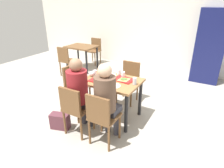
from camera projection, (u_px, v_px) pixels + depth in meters
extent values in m
cube|color=#9E998E|center=(112.00, 116.00, 3.65)|extent=(10.00, 10.00, 0.02)
cube|color=silver|center=(164.00, 24.00, 5.63)|extent=(10.00, 0.10, 2.80)
cube|color=olive|center=(112.00, 81.00, 3.35)|extent=(1.00, 0.73, 0.04)
cylinder|color=black|center=(83.00, 101.00, 3.45)|extent=(0.06, 0.06, 0.71)
cylinder|color=black|center=(126.00, 114.00, 3.06)|extent=(0.06, 0.06, 0.71)
cylinder|color=black|center=(101.00, 89.00, 3.94)|extent=(0.06, 0.06, 0.71)
cylinder|color=black|center=(140.00, 98.00, 3.55)|extent=(0.06, 0.06, 0.71)
cube|color=brown|center=(78.00, 108.00, 3.04)|extent=(0.40, 0.40, 0.03)
cube|color=brown|center=(70.00, 101.00, 2.81)|extent=(0.38, 0.04, 0.40)
cylinder|color=brown|center=(78.00, 113.00, 3.35)|extent=(0.04, 0.04, 0.44)
cylinder|color=brown|center=(94.00, 118.00, 3.19)|extent=(0.04, 0.04, 0.44)
cylinder|color=brown|center=(65.00, 122.00, 3.08)|extent=(0.04, 0.04, 0.44)
cylinder|color=brown|center=(81.00, 129.00, 2.92)|extent=(0.04, 0.04, 0.44)
cube|color=brown|center=(105.00, 117.00, 2.82)|extent=(0.40, 0.40, 0.03)
cube|color=brown|center=(98.00, 110.00, 2.59)|extent=(0.38, 0.04, 0.40)
cylinder|color=brown|center=(101.00, 121.00, 3.12)|extent=(0.04, 0.04, 0.44)
cylinder|color=brown|center=(120.00, 127.00, 2.97)|extent=(0.04, 0.04, 0.44)
cylinder|color=brown|center=(90.00, 132.00, 2.85)|extent=(0.04, 0.04, 0.44)
cylinder|color=brown|center=(109.00, 139.00, 2.70)|extent=(0.04, 0.04, 0.44)
cube|color=brown|center=(127.00, 83.00, 3.99)|extent=(0.40, 0.40, 0.03)
cube|color=brown|center=(131.00, 70.00, 4.05)|extent=(0.38, 0.04, 0.40)
cylinder|color=brown|center=(131.00, 97.00, 3.88)|extent=(0.04, 0.04, 0.44)
cylinder|color=brown|center=(116.00, 94.00, 4.03)|extent=(0.04, 0.04, 0.44)
cylinder|color=brown|center=(137.00, 91.00, 4.15)|extent=(0.04, 0.04, 0.44)
cylinder|color=brown|center=(123.00, 88.00, 4.30)|extent=(0.04, 0.04, 0.44)
cube|color=brown|center=(78.00, 86.00, 3.82)|extent=(0.40, 0.40, 0.03)
cube|color=brown|center=(70.00, 75.00, 3.81)|extent=(0.04, 0.38, 0.40)
cylinder|color=brown|center=(90.00, 95.00, 3.97)|extent=(0.04, 0.04, 0.44)
cylinder|color=brown|center=(80.00, 102.00, 3.70)|extent=(0.04, 0.04, 0.44)
cylinder|color=brown|center=(77.00, 92.00, 4.12)|extent=(0.04, 0.04, 0.44)
cylinder|color=brown|center=(67.00, 98.00, 3.85)|extent=(0.04, 0.04, 0.44)
cylinder|color=#383842|center=(84.00, 112.00, 3.35)|extent=(0.10, 0.10, 0.47)
cylinder|color=#383842|center=(91.00, 114.00, 3.28)|extent=(0.10, 0.10, 0.47)
cube|color=#383842|center=(83.00, 101.00, 3.12)|extent=(0.32, 0.28, 0.10)
cylinder|color=maroon|center=(77.00, 87.00, 2.90)|extent=(0.32, 0.32, 0.52)
sphere|color=#8C664C|center=(76.00, 65.00, 2.76)|extent=(0.20, 0.20, 0.20)
cylinder|color=#383842|center=(108.00, 120.00, 3.13)|extent=(0.10, 0.10, 0.47)
cylinder|color=#383842|center=(116.00, 122.00, 3.05)|extent=(0.10, 0.10, 0.47)
cube|color=#383842|center=(109.00, 109.00, 2.89)|extent=(0.32, 0.28, 0.10)
cylinder|color=brown|center=(105.00, 94.00, 2.68)|extent=(0.32, 0.32, 0.52)
sphere|color=#DBAD89|center=(105.00, 71.00, 2.54)|extent=(0.20, 0.20, 0.20)
cube|color=red|center=(100.00, 80.00, 3.31)|extent=(0.37, 0.27, 0.02)
cube|color=red|center=(124.00, 79.00, 3.35)|extent=(0.39, 0.30, 0.02)
cylinder|color=white|center=(110.00, 75.00, 3.57)|extent=(0.22, 0.22, 0.01)
cylinder|color=white|center=(114.00, 86.00, 3.11)|extent=(0.22, 0.22, 0.01)
pyramid|color=#DBAD60|center=(98.00, 80.00, 3.30)|extent=(0.20, 0.20, 0.01)
ellipsoid|color=#D8C67F|center=(98.00, 79.00, 3.29)|extent=(0.14, 0.14, 0.01)
pyramid|color=#DBAD60|center=(124.00, 79.00, 3.32)|extent=(0.25, 0.25, 0.01)
ellipsoid|color=#4C7233|center=(124.00, 79.00, 3.32)|extent=(0.17, 0.17, 0.01)
pyramid|color=#C68C47|center=(109.00, 75.00, 3.56)|extent=(0.17, 0.24, 0.01)
ellipsoid|color=#D8C67F|center=(109.00, 74.00, 3.55)|extent=(0.12, 0.16, 0.01)
cylinder|color=white|center=(119.00, 72.00, 3.58)|extent=(0.07, 0.07, 0.10)
cylinder|color=white|center=(104.00, 84.00, 3.06)|extent=(0.07, 0.07, 0.10)
cylinder|color=white|center=(95.00, 73.00, 3.54)|extent=(0.07, 0.07, 0.10)
cylinder|color=white|center=(123.00, 74.00, 3.47)|extent=(0.07, 0.07, 0.10)
cylinder|color=#B7BCC6|center=(135.00, 81.00, 3.14)|extent=(0.07, 0.07, 0.12)
cylinder|color=red|center=(102.00, 70.00, 3.61)|extent=(0.06, 0.06, 0.16)
sphere|color=silver|center=(92.00, 74.00, 3.50)|extent=(0.10, 0.10, 0.10)
cube|color=#592D38|center=(60.00, 121.00, 3.24)|extent=(0.35, 0.25, 0.28)
cube|color=#14194C|center=(210.00, 46.00, 4.93)|extent=(0.70, 0.60, 1.90)
cube|color=brown|center=(81.00, 47.00, 5.88)|extent=(0.90, 0.70, 0.04)
cylinder|color=black|center=(67.00, 59.00, 5.97)|extent=(0.06, 0.06, 0.71)
cylinder|color=black|center=(87.00, 62.00, 5.62)|extent=(0.06, 0.06, 0.71)
cylinder|color=black|center=(78.00, 55.00, 6.44)|extent=(0.06, 0.06, 0.71)
cylinder|color=black|center=(97.00, 58.00, 6.09)|extent=(0.06, 0.06, 0.71)
cube|color=brown|center=(68.00, 60.00, 5.47)|extent=(0.40, 0.40, 0.03)
cube|color=brown|center=(63.00, 55.00, 5.24)|extent=(0.38, 0.04, 0.40)
cylinder|color=brown|center=(68.00, 66.00, 5.78)|extent=(0.04, 0.04, 0.44)
cylinder|color=brown|center=(77.00, 67.00, 5.63)|extent=(0.04, 0.04, 0.44)
cylinder|color=brown|center=(61.00, 69.00, 5.51)|extent=(0.04, 0.04, 0.44)
cylinder|color=brown|center=(69.00, 71.00, 5.35)|extent=(0.04, 0.04, 0.44)
cube|color=brown|center=(93.00, 51.00, 6.51)|extent=(0.40, 0.40, 0.03)
cube|color=brown|center=(96.00, 44.00, 6.57)|extent=(0.38, 0.04, 0.40)
cylinder|color=brown|center=(95.00, 59.00, 6.39)|extent=(0.04, 0.04, 0.44)
cylinder|color=brown|center=(87.00, 58.00, 6.54)|extent=(0.04, 0.04, 0.44)
cylinder|color=brown|center=(100.00, 57.00, 6.66)|extent=(0.04, 0.04, 0.44)
cylinder|color=brown|center=(93.00, 56.00, 6.81)|extent=(0.04, 0.04, 0.44)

